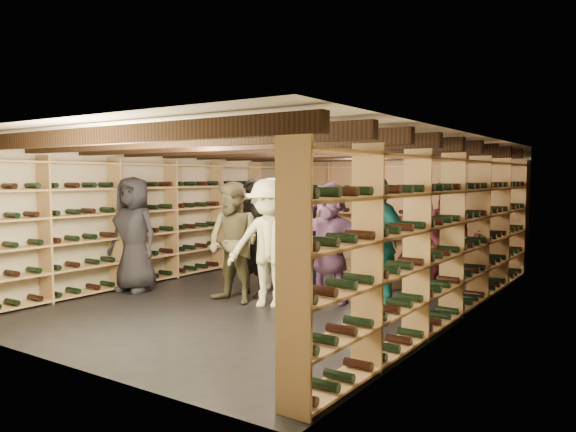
{
  "coord_description": "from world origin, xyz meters",
  "views": [
    {
      "loc": [
        4.87,
        -7.22,
        1.84
      ],
      "look_at": [
        -0.15,
        0.2,
        1.21
      ],
      "focal_mm": 35.0,
      "sensor_mm": 36.0,
      "label": 1
    }
  ],
  "objects_px": {
    "crate_stack_left": "(300,252)",
    "crate_loose": "(385,282)",
    "person_3": "(268,243)",
    "person_1": "(253,237)",
    "crate_stack_right": "(349,262)",
    "person_4": "(376,246)",
    "person_10": "(370,245)",
    "person_9": "(273,234)",
    "person_12": "(420,245)",
    "person_6": "(305,242)",
    "person_2": "(233,243)",
    "person_0": "(134,234)",
    "person_8": "(451,239)",
    "person_11": "(329,242)",
    "person_7": "(285,236)"
  },
  "relations": [
    {
      "from": "crate_stack_left",
      "to": "crate_loose",
      "type": "relative_size",
      "value": 1.36
    },
    {
      "from": "person_3",
      "to": "person_1",
      "type": "bearing_deg",
      "value": 119.91
    },
    {
      "from": "crate_stack_right",
      "to": "crate_loose",
      "type": "height_order",
      "value": "crate_stack_right"
    },
    {
      "from": "person_4",
      "to": "person_10",
      "type": "xyz_separation_m",
      "value": [
        -0.8,
        1.46,
        -0.19
      ]
    },
    {
      "from": "crate_loose",
      "to": "person_1",
      "type": "xyz_separation_m",
      "value": [
        -1.42,
        -1.77,
        0.82
      ]
    },
    {
      "from": "person_1",
      "to": "person_4",
      "type": "relative_size",
      "value": 0.98
    },
    {
      "from": "crate_loose",
      "to": "person_9",
      "type": "bearing_deg",
      "value": -139.7
    },
    {
      "from": "person_12",
      "to": "crate_loose",
      "type": "bearing_deg",
      "value": -165.81
    },
    {
      "from": "crate_stack_right",
      "to": "person_12",
      "type": "distance_m",
      "value": 1.82
    },
    {
      "from": "person_6",
      "to": "person_10",
      "type": "xyz_separation_m",
      "value": [
        0.78,
        0.73,
        -0.06
      ]
    },
    {
      "from": "person_2",
      "to": "crate_loose",
      "type": "bearing_deg",
      "value": 62.95
    },
    {
      "from": "crate_stack_right",
      "to": "person_0",
      "type": "xyz_separation_m",
      "value": [
        -2.21,
        -3.17,
        0.66
      ]
    },
    {
      "from": "person_9",
      "to": "person_3",
      "type": "bearing_deg",
      "value": -67.88
    },
    {
      "from": "person_1",
      "to": "person_2",
      "type": "relative_size",
      "value": 1.03
    },
    {
      "from": "person_6",
      "to": "person_12",
      "type": "distance_m",
      "value": 1.83
    },
    {
      "from": "person_0",
      "to": "person_4",
      "type": "xyz_separation_m",
      "value": [
        3.88,
        0.76,
        0.01
      ]
    },
    {
      "from": "person_4",
      "to": "person_8",
      "type": "relative_size",
      "value": 1.03
    },
    {
      "from": "person_1",
      "to": "crate_loose",
      "type": "bearing_deg",
      "value": 60.37
    },
    {
      "from": "person_0",
      "to": "person_9",
      "type": "distance_m",
      "value": 2.23
    },
    {
      "from": "person_0",
      "to": "person_2",
      "type": "xyz_separation_m",
      "value": [
        1.85,
        0.25,
        -0.03
      ]
    },
    {
      "from": "crate_stack_right",
      "to": "person_9",
      "type": "height_order",
      "value": "person_9"
    },
    {
      "from": "person_11",
      "to": "person_12",
      "type": "height_order",
      "value": "person_11"
    },
    {
      "from": "person_1",
      "to": "person_12",
      "type": "height_order",
      "value": "person_1"
    },
    {
      "from": "person_11",
      "to": "person_0",
      "type": "bearing_deg",
      "value": -163.3
    },
    {
      "from": "person_1",
      "to": "crate_stack_left",
      "type": "bearing_deg",
      "value": 115.77
    },
    {
      "from": "crate_stack_left",
      "to": "person_11",
      "type": "distance_m",
      "value": 2.96
    },
    {
      "from": "crate_stack_left",
      "to": "crate_loose",
      "type": "xyz_separation_m",
      "value": [
        2.16,
        -0.72,
        -0.25
      ]
    },
    {
      "from": "crate_stack_right",
      "to": "person_10",
      "type": "relative_size",
      "value": 0.35
    },
    {
      "from": "crate_stack_left",
      "to": "person_6",
      "type": "distance_m",
      "value": 2.23
    },
    {
      "from": "crate_stack_right",
      "to": "person_10",
      "type": "distance_m",
      "value": 1.38
    },
    {
      "from": "crate_stack_left",
      "to": "person_0",
      "type": "distance_m",
      "value": 3.5
    },
    {
      "from": "person_4",
      "to": "person_10",
      "type": "relative_size",
      "value": 1.26
    },
    {
      "from": "person_3",
      "to": "person_11",
      "type": "distance_m",
      "value": 0.92
    },
    {
      "from": "person_0",
      "to": "person_7",
      "type": "bearing_deg",
      "value": 41.8
    },
    {
      "from": "person_0",
      "to": "person_12",
      "type": "xyz_separation_m",
      "value": [
        3.83,
        2.51,
        -0.16
      ]
    },
    {
      "from": "person_8",
      "to": "person_2",
      "type": "bearing_deg",
      "value": -149.52
    },
    {
      "from": "person_3",
      "to": "person_7",
      "type": "height_order",
      "value": "person_3"
    },
    {
      "from": "person_0",
      "to": "person_3",
      "type": "bearing_deg",
      "value": 1.69
    },
    {
      "from": "person_6",
      "to": "person_12",
      "type": "height_order",
      "value": "person_6"
    },
    {
      "from": "crate_stack_left",
      "to": "person_12",
      "type": "distance_m",
      "value": 2.92
    },
    {
      "from": "person_1",
      "to": "person_6",
      "type": "bearing_deg",
      "value": 62.61
    },
    {
      "from": "person_8",
      "to": "person_12",
      "type": "relative_size",
      "value": 1.2
    },
    {
      "from": "person_1",
      "to": "person_10",
      "type": "distance_m",
      "value": 1.93
    },
    {
      "from": "person_6",
      "to": "person_2",
      "type": "bearing_deg",
      "value": -126.31
    },
    {
      "from": "person_6",
      "to": "person_7",
      "type": "relative_size",
      "value": 0.95
    },
    {
      "from": "person_7",
      "to": "person_11",
      "type": "xyz_separation_m",
      "value": [
        1.32,
        -0.79,
        0.05
      ]
    },
    {
      "from": "person_2",
      "to": "person_10",
      "type": "distance_m",
      "value": 2.32
    },
    {
      "from": "person_6",
      "to": "person_11",
      "type": "bearing_deg",
      "value": -47.34
    },
    {
      "from": "crate_loose",
      "to": "person_9",
      "type": "distance_m",
      "value": 2.06
    },
    {
      "from": "crate_stack_right",
      "to": "person_9",
      "type": "distance_m",
      "value": 1.98
    }
  ]
}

